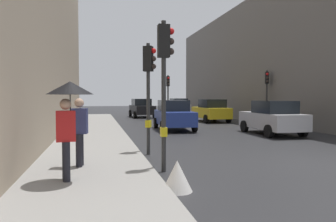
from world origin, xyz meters
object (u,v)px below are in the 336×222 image
object	(u,v)px
car_dark_suv	(142,108)
car_white_compact	(178,106)
warning_sign_triangle	(177,176)
traffic_light_near_left	(165,68)
car_silver_hatchback	(272,118)
traffic_light_near_right	(149,78)
traffic_light_far_median	(168,89)
pedestrian_with_grey_backpack	(78,128)
car_yellow_taxi	(211,111)
car_blue_van	(174,115)
traffic_light_mid_street	(267,87)
pedestrian_with_umbrella	(69,103)

from	to	relation	value
car_dark_suv	car_white_compact	bearing A→B (deg)	46.50
warning_sign_triangle	car_white_compact	bearing A→B (deg)	75.76
traffic_light_near_left	warning_sign_triangle	xyz separation A→B (m)	(-0.11, -1.79, -2.38)
car_silver_hatchback	traffic_light_near_right	bearing A→B (deg)	-148.43
traffic_light_far_median	pedestrian_with_grey_backpack	world-z (taller)	traffic_light_far_median
traffic_light_near_left	car_yellow_taxi	xyz separation A→B (m)	(7.03, 15.80, -1.83)
traffic_light_near_right	car_silver_hatchback	xyz separation A→B (m)	(7.18, 4.41, -1.72)
traffic_light_near_right	warning_sign_triangle	world-z (taller)	traffic_light_near_right
car_white_compact	warning_sign_triangle	bearing A→B (deg)	-104.24
car_blue_van	traffic_light_near_left	bearing A→B (deg)	-104.73
car_blue_van	pedestrian_with_grey_backpack	world-z (taller)	pedestrian_with_grey_backpack
traffic_light_near_right	car_white_compact	distance (m)	26.27
car_dark_suv	pedestrian_with_grey_backpack	size ratio (longest dim) A/B	2.43
car_silver_hatchback	traffic_light_mid_street	bearing A→B (deg)	63.45
car_dark_suv	pedestrian_with_umbrella	bearing A→B (deg)	-101.52
traffic_light_mid_street	traffic_light_far_median	bearing A→B (deg)	131.67
pedestrian_with_grey_backpack	car_yellow_taxi	bearing A→B (deg)	58.99
car_silver_hatchback	warning_sign_triangle	xyz separation A→B (m)	(-7.29, -8.77, -0.55)
traffic_light_near_left	pedestrian_with_umbrella	size ratio (longest dim) A/B	1.83
traffic_light_far_median	car_dark_suv	bearing A→B (deg)	115.03
car_yellow_taxi	pedestrian_with_grey_backpack	world-z (taller)	pedestrian_with_grey_backpack
traffic_light_mid_street	warning_sign_triangle	distance (m)	17.55
car_silver_hatchback	pedestrian_with_grey_backpack	world-z (taller)	pedestrian_with_grey_backpack
traffic_light_mid_street	warning_sign_triangle	size ratio (longest dim) A/B	5.84
traffic_light_near_right	car_yellow_taxi	distance (m)	15.08
traffic_light_mid_street	car_blue_van	world-z (taller)	traffic_light_mid_street
traffic_light_near_left	pedestrian_with_grey_backpack	xyz separation A→B (m)	(-2.21, 0.42, -1.54)
car_dark_suv	traffic_light_far_median	bearing A→B (deg)	-64.97
traffic_light_mid_street	car_yellow_taxi	size ratio (longest dim) A/B	0.90
traffic_light_mid_street	pedestrian_with_umbrella	xyz separation A→B (m)	(-12.22, -13.45, -0.78)
warning_sign_triangle	traffic_light_far_median	bearing A→B (deg)	78.09
traffic_light_mid_street	pedestrian_with_umbrella	bearing A→B (deg)	-132.26
car_yellow_taxi	traffic_light_near_left	bearing A→B (deg)	-113.99
traffic_light_far_median	car_dark_suv	distance (m)	4.49
car_yellow_taxi	warning_sign_triangle	xyz separation A→B (m)	(-7.14, -17.59, -0.55)
traffic_light_far_median	car_yellow_taxi	world-z (taller)	traffic_light_far_median
car_dark_suv	pedestrian_with_umbrella	size ratio (longest dim) A/B	2.01
car_dark_suv	pedestrian_with_grey_backpack	distance (m)	22.64
traffic_light_near_left	car_blue_van	world-z (taller)	traffic_light_near_left
car_dark_suv	car_yellow_taxi	distance (m)	8.14
car_blue_van	car_yellow_taxi	size ratio (longest dim) A/B	1.01
car_white_compact	car_silver_hatchback	world-z (taller)	same
traffic_light_far_median	pedestrian_with_grey_backpack	size ratio (longest dim) A/B	2.15
traffic_light_near_left	traffic_light_far_median	world-z (taller)	traffic_light_near_left
pedestrian_with_grey_backpack	traffic_light_mid_street	bearing A→B (deg)	44.78
car_silver_hatchback	pedestrian_with_umbrella	bearing A→B (deg)	-139.91
traffic_light_far_median	warning_sign_triangle	bearing A→B (deg)	-101.91
traffic_light_near_left	traffic_light_mid_street	world-z (taller)	traffic_light_near_left
car_blue_van	warning_sign_triangle	size ratio (longest dim) A/B	6.57
car_white_compact	pedestrian_with_umbrella	xyz separation A→B (m)	(-9.70, -28.73, 0.96)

